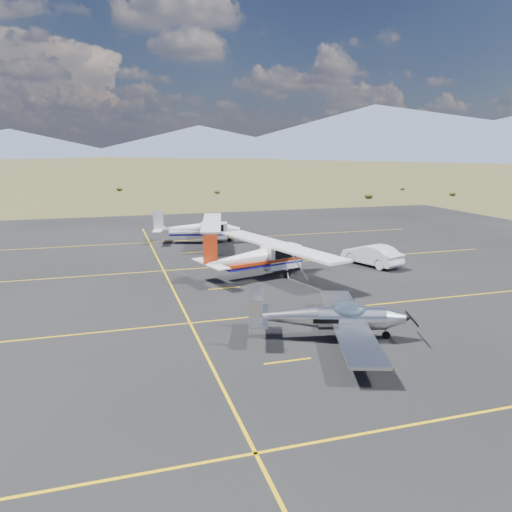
{
  "coord_description": "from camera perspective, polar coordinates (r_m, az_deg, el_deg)",
  "views": [
    {
      "loc": [
        -9.57,
        -20.85,
        8.32
      ],
      "look_at": [
        -0.62,
        8.74,
        1.6
      ],
      "focal_mm": 35.0,
      "sensor_mm": 36.0,
      "label": 1
    }
  ],
  "objects": [
    {
      "name": "sedan",
      "position": [
        36.87,
        13.09,
        0.13
      ],
      "size": [
        3.02,
        4.91,
        1.53
      ],
      "primitive_type": "imported",
      "rotation": [
        0.0,
        0.0,
        3.47
      ],
      "color": "white",
      "rests_on": "apron"
    },
    {
      "name": "aircraft_cessna",
      "position": [
        32.62,
        0.76,
        0.02
      ],
      "size": [
        8.29,
        12.4,
        3.15
      ],
      "rotation": [
        0.0,
        0.0,
        0.27
      ],
      "color": "white",
      "rests_on": "apron"
    },
    {
      "name": "aircraft_plain",
      "position": [
        44.7,
        -6.55,
        3.15
      ],
      "size": [
        7.4,
        11.55,
        2.92
      ],
      "rotation": [
        0.0,
        0.0,
        -0.23
      ],
      "color": "silver",
      "rests_on": "apron"
    },
    {
      "name": "aircraft_low_wing",
      "position": [
        22.37,
        8.73,
        -7.0
      ],
      "size": [
        7.04,
        9.53,
        2.08
      ],
      "rotation": [
        0.0,
        0.0,
        -0.31
      ],
      "color": "silver",
      "rests_on": "apron"
    },
    {
      "name": "apron",
      "position": [
        30.6,
        2.06,
        -3.52
      ],
      "size": [
        72.0,
        72.0,
        0.02
      ],
      "primitive_type": "cube",
      "color": "black",
      "rests_on": "ground"
    },
    {
      "name": "ground",
      "position": [
        24.4,
        7.43,
        -7.78
      ],
      "size": [
        1600.0,
        1600.0,
        0.0
      ],
      "primitive_type": "plane",
      "color": "#383D1C",
      "rests_on": "ground"
    }
  ]
}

